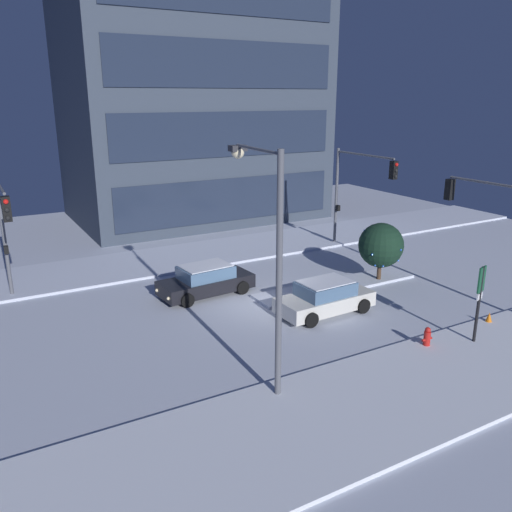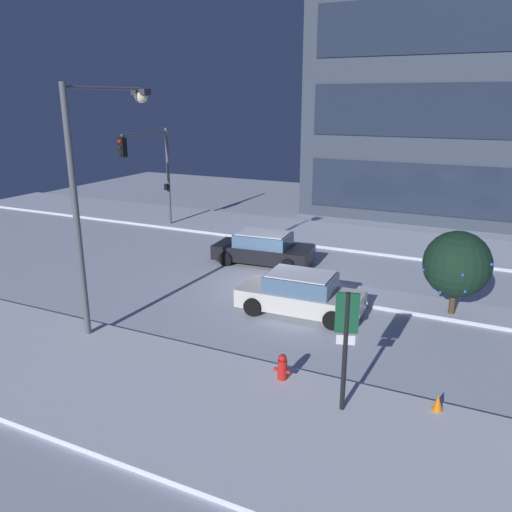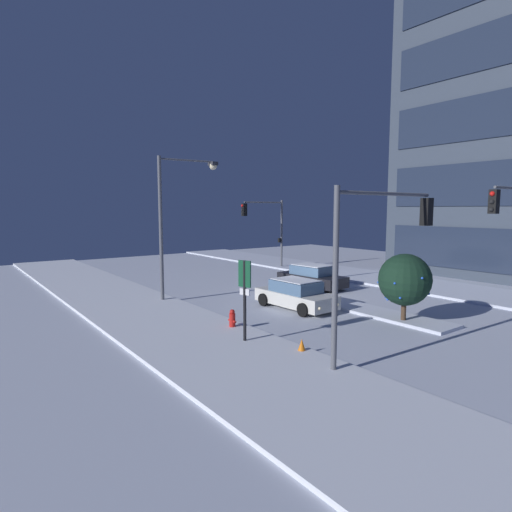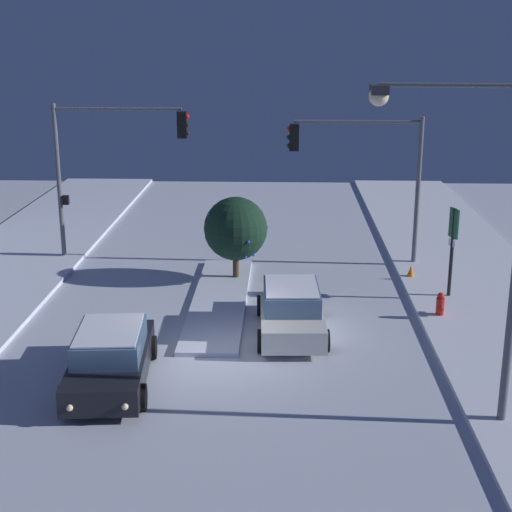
# 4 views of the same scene
# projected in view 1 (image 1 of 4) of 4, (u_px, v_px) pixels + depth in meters

# --- Properties ---
(ground) EXTENTS (52.00, 52.00, 0.00)m
(ground) POSITION_uv_depth(u_px,v_px,m) (262.00, 305.00, 24.40)
(ground) COLOR silver
(curb_strip_near) EXTENTS (52.00, 5.20, 0.14)m
(curb_strip_near) POSITION_uv_depth(u_px,v_px,m) (399.00, 393.00, 17.08)
(curb_strip_near) COLOR silver
(curb_strip_near) RESTS_ON ground
(curb_strip_far) EXTENTS (52.00, 5.20, 0.14)m
(curb_strip_far) POSITION_uv_depth(u_px,v_px,m) (189.00, 256.00, 31.68)
(curb_strip_far) COLOR silver
(curb_strip_far) RESTS_ON ground
(median_strip) EXTENTS (9.00, 1.80, 0.14)m
(median_strip) POSITION_uv_depth(u_px,v_px,m) (336.00, 286.00, 26.74)
(median_strip) COLOR silver
(median_strip) RESTS_ON ground
(office_tower_main) EXTENTS (18.27, 12.17, 31.59)m
(office_tower_main) POSITION_uv_depth(u_px,v_px,m) (189.00, 2.00, 38.43)
(office_tower_main) COLOR #384251
(office_tower_main) RESTS_ON ground
(car_near) EXTENTS (4.56, 2.18, 1.49)m
(car_near) POSITION_uv_depth(u_px,v_px,m) (325.00, 298.00, 23.38)
(car_near) COLOR silver
(car_near) RESTS_ON ground
(car_far) EXTENTS (4.76, 2.36, 1.49)m
(car_far) POSITION_uv_depth(u_px,v_px,m) (206.00, 281.00, 25.55)
(car_far) COLOR black
(car_far) RESTS_ON ground
(traffic_light_corner_far_left) EXTENTS (0.32, 4.28, 5.80)m
(traffic_light_corner_far_left) POSITION_uv_depth(u_px,v_px,m) (4.00, 223.00, 22.99)
(traffic_light_corner_far_left) COLOR #565960
(traffic_light_corner_far_left) RESTS_ON ground
(traffic_light_corner_far_right) EXTENTS (0.32, 5.30, 6.16)m
(traffic_light_corner_far_right) POSITION_uv_depth(u_px,v_px,m) (358.00, 183.00, 31.77)
(traffic_light_corner_far_right) COLOR #565960
(traffic_light_corner_far_right) RESTS_ON ground
(traffic_light_corner_near_right) EXTENTS (0.32, 5.12, 5.76)m
(traffic_light_corner_near_right) POSITION_uv_depth(u_px,v_px,m) (495.00, 218.00, 23.47)
(traffic_light_corner_near_right) COLOR #565960
(traffic_light_corner_near_right) RESTS_ON ground
(street_lamp_arched) EXTENTS (0.66, 3.45, 7.86)m
(street_lamp_arched) POSITION_uv_depth(u_px,v_px,m) (266.00, 236.00, 16.31)
(street_lamp_arched) COLOR #565960
(street_lamp_arched) RESTS_ON ground
(fire_hydrant) EXTENTS (0.48, 0.26, 0.88)m
(fire_hydrant) POSITION_uv_depth(u_px,v_px,m) (427.00, 338.00, 20.13)
(fire_hydrant) COLOR red
(fire_hydrant) RESTS_ON ground
(parking_info_sign) EXTENTS (0.54, 0.22, 3.17)m
(parking_info_sign) POSITION_uv_depth(u_px,v_px,m) (480.00, 295.00, 19.99)
(parking_info_sign) COLOR black
(parking_info_sign) RESTS_ON ground
(decorated_tree_median) EXTENTS (2.30, 2.33, 3.11)m
(decorated_tree_median) POSITION_uv_depth(u_px,v_px,m) (381.00, 245.00, 27.01)
(decorated_tree_median) COLOR #473323
(decorated_tree_median) RESTS_ON ground
(construction_cone) EXTENTS (0.36, 0.36, 0.55)m
(construction_cone) POSITION_uv_depth(u_px,v_px,m) (489.00, 318.00, 22.29)
(construction_cone) COLOR orange
(construction_cone) RESTS_ON ground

